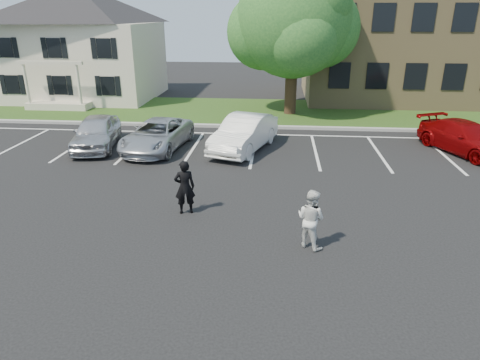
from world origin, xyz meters
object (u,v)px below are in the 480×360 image
at_px(house, 82,43).
at_px(office_building, 466,39).
at_px(tree, 295,22).
at_px(car_red_compact, 466,138).
at_px(man_black_suit, 185,187).
at_px(car_silver_minivan, 157,135).
at_px(man_white_shirt, 311,219).
at_px(car_white_sedan, 244,133).
at_px(car_silver_west, 96,132).

distance_m(house, office_building, 27.08).
xyz_separation_m(tree, car_red_compact, (7.52, -7.21, -4.67)).
relative_size(office_building, tree, 2.55).
xyz_separation_m(house, car_red_compact, (22.38, -11.54, -3.15)).
distance_m(man_black_suit, car_silver_minivan, 7.03).
xyz_separation_m(house, tree, (14.86, -4.33, 1.52)).
distance_m(house, man_white_shirt, 25.56).
bearing_deg(office_building, car_white_sedan, -135.88).
bearing_deg(house, car_silver_west, -64.81).
height_order(office_building, car_silver_minivan, office_building).
xyz_separation_m(tree, man_white_shirt, (0.14, -16.15, -4.54)).
xyz_separation_m(man_white_shirt, car_white_sedan, (-2.44, 8.50, -0.03)).
bearing_deg(house, car_red_compact, -27.28).
relative_size(tree, car_red_compact, 1.87).
relative_size(house, man_white_shirt, 6.34).
relative_size(tree, man_black_suit, 5.10).
xyz_separation_m(man_white_shirt, car_silver_west, (-9.23, 8.22, -0.08)).
bearing_deg(man_white_shirt, tree, -53.14).
height_order(car_silver_west, car_silver_minivan, car_silver_west).
bearing_deg(tree, car_red_compact, -43.81).
height_order(man_black_suit, car_silver_west, man_black_suit).
distance_m(office_building, car_white_sedan, 20.39).
bearing_deg(car_red_compact, man_black_suit, -171.03).
height_order(man_black_suit, car_silver_minivan, man_black_suit).
distance_m(office_building, car_silver_minivan, 23.53).
bearing_deg(car_red_compact, house, 128.71).
xyz_separation_m(house, car_white_sedan, (12.56, -11.98, -3.05)).
xyz_separation_m(man_black_suit, car_red_compact, (11.10, 7.20, -0.18)).
xyz_separation_m(man_white_shirt, car_red_compact, (7.38, 8.94, -0.13)).
xyz_separation_m(office_building, man_black_suit, (-15.73, -20.76, -3.30)).
bearing_deg(office_building, car_silver_west, -146.08).
height_order(man_black_suit, car_white_sedan, man_black_suit).
bearing_deg(man_white_shirt, car_white_sedan, -37.64).
height_order(car_silver_west, car_white_sedan, car_white_sedan).
xyz_separation_m(tree, car_silver_minivan, (-6.25, -7.91, -4.68)).
distance_m(man_white_shirt, car_red_compact, 11.59).
xyz_separation_m(car_silver_west, car_red_compact, (16.61, 0.72, -0.05)).
bearing_deg(car_silver_minivan, car_red_compact, 9.92).
distance_m(house, man_black_suit, 22.07).
height_order(tree, man_black_suit, tree).
distance_m(car_silver_west, car_red_compact, 16.62).
height_order(office_building, man_black_suit, office_building).
bearing_deg(car_red_compact, car_silver_minivan, 158.90).
bearing_deg(car_silver_minivan, car_white_sedan, 10.74).
height_order(man_white_shirt, car_red_compact, man_white_shirt).
distance_m(office_building, car_red_compact, 14.74).
bearing_deg(car_silver_west, man_black_suit, -59.49).
height_order(house, car_white_sedan, house).
relative_size(man_white_shirt, car_silver_minivan, 0.34).
bearing_deg(man_black_suit, car_red_compact, -162.87).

